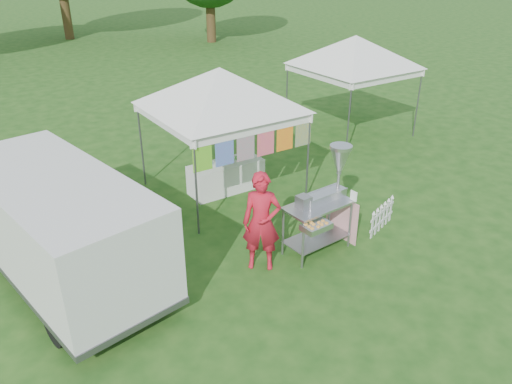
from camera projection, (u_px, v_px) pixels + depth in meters
ground at (316, 259)px, 9.50m from camera, size 120.00×120.00×0.00m
canopy_main at (220, 68)px, 10.78m from camera, size 4.24×4.24×3.45m
canopy_right at (356, 35)px, 14.64m from camera, size 4.24×4.24×3.45m
donut_cart at (328, 192)px, 9.36m from camera, size 1.46×1.08×2.05m
vendor at (262, 222)px, 8.88m from camera, size 0.82×0.77×1.88m
cargo_van at (56, 223)px, 8.61m from camera, size 2.66×4.98×1.97m
picket_fence at (382, 217)px, 10.38m from camera, size 1.03×0.38×0.56m
display_table at (226, 177)px, 12.03m from camera, size 1.80×0.70×0.71m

